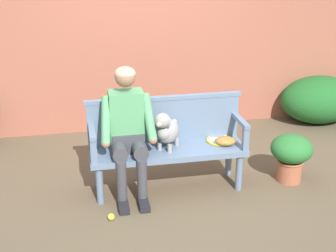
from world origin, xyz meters
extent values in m
plane|color=brown|center=(0.00, 0.00, 0.00)|extent=(40.00, 40.00, 0.00)
cube|color=#9E5642|center=(0.00, 1.90, 1.03)|extent=(8.00, 0.30, 2.07)
ellipsoid|color=#1E5B23|center=(2.49, 1.49, 0.33)|extent=(1.12, 0.85, 0.67)
cube|color=slate|center=(0.00, 0.00, 0.43)|extent=(1.60, 0.47, 0.06)
cylinder|color=slate|center=(-0.72, -0.17, 0.20)|extent=(0.07, 0.07, 0.40)
cylinder|color=slate|center=(0.72, -0.17, 0.20)|extent=(0.07, 0.07, 0.40)
cylinder|color=slate|center=(-0.72, 0.17, 0.20)|extent=(0.07, 0.07, 0.40)
cylinder|color=slate|center=(0.72, 0.17, 0.20)|extent=(0.07, 0.07, 0.40)
cube|color=slate|center=(0.00, 0.20, 0.69)|extent=(1.60, 0.05, 0.46)
cube|color=slate|center=(0.00, 0.20, 0.94)|extent=(1.64, 0.06, 0.04)
cube|color=slate|center=(-0.76, -0.19, 0.58)|extent=(0.06, 0.06, 0.24)
cube|color=slate|center=(-0.76, 0.00, 0.72)|extent=(0.06, 0.47, 0.04)
cube|color=slate|center=(0.76, -0.19, 0.58)|extent=(0.06, 0.06, 0.24)
cube|color=slate|center=(0.76, 0.00, 0.72)|extent=(0.06, 0.47, 0.04)
cube|color=black|center=(-0.51, -0.33, 0.04)|extent=(0.10, 0.24, 0.07)
cylinder|color=#3D3D42|center=(-0.51, -0.25, 0.27)|extent=(0.10, 0.10, 0.41)
cylinder|color=#3D3D42|center=(-0.51, -0.10, 0.54)|extent=(0.15, 0.30, 0.15)
cube|color=black|center=(-0.31, -0.33, 0.04)|extent=(0.10, 0.24, 0.07)
cylinder|color=#3D3D42|center=(-0.31, -0.25, 0.27)|extent=(0.10, 0.10, 0.41)
cylinder|color=#3D3D42|center=(-0.31, -0.10, 0.54)|extent=(0.15, 0.30, 0.15)
cube|color=#3D3D42|center=(-0.41, 0.05, 0.56)|extent=(0.32, 0.24, 0.20)
cube|color=#519960|center=(-0.41, 0.07, 0.82)|extent=(0.34, 0.22, 0.52)
cylinder|color=#519960|center=(-0.62, -0.04, 0.84)|extent=(0.14, 0.32, 0.44)
sphere|color=#936B4C|center=(-0.64, -0.15, 0.64)|extent=(0.09, 0.09, 0.09)
cylinder|color=#519960|center=(-0.20, -0.04, 0.84)|extent=(0.14, 0.32, 0.44)
sphere|color=#936B4C|center=(-0.18, -0.15, 0.64)|extent=(0.09, 0.09, 0.09)
sphere|color=#936B4C|center=(-0.41, 0.05, 1.23)|extent=(0.20, 0.20, 0.20)
ellipsoid|color=tan|center=(-0.41, 0.06, 1.26)|extent=(0.21, 0.21, 0.14)
cylinder|color=gray|center=(-0.09, -0.02, 0.50)|extent=(0.04, 0.04, 0.08)
cylinder|color=gray|center=(0.00, -0.08, 0.50)|extent=(0.04, 0.04, 0.08)
cylinder|color=gray|center=(0.01, 0.13, 0.50)|extent=(0.04, 0.04, 0.08)
cylinder|color=gray|center=(0.10, 0.06, 0.50)|extent=(0.04, 0.04, 0.08)
ellipsoid|color=gray|center=(0.01, 0.02, 0.64)|extent=(0.34, 0.36, 0.24)
sphere|color=gray|center=(-0.06, -0.06, 0.66)|extent=(0.14, 0.14, 0.14)
sphere|color=gray|center=(-0.07, -0.09, 0.81)|extent=(0.15, 0.15, 0.15)
ellipsoid|color=gray|center=(-0.11, -0.14, 0.79)|extent=(0.10, 0.11, 0.06)
ellipsoid|color=gray|center=(-0.12, -0.04, 0.80)|extent=(0.06, 0.06, 0.11)
ellipsoid|color=gray|center=(-0.02, -0.12, 0.80)|extent=(0.06, 0.06, 0.11)
sphere|color=gray|center=(0.09, 0.14, 0.69)|extent=(0.07, 0.07, 0.07)
torus|color=yellow|center=(0.58, 0.08, 0.47)|extent=(0.33, 0.33, 0.02)
cylinder|color=silver|center=(0.58, 0.08, 0.46)|extent=(0.25, 0.25, 0.00)
cube|color=yellow|center=(0.60, 0.24, 0.47)|extent=(0.04, 0.07, 0.02)
cylinder|color=black|center=(0.62, 0.38, 0.47)|extent=(0.06, 0.22, 0.03)
ellipsoid|color=#9E6B2D|center=(0.60, -0.03, 0.50)|extent=(0.24, 0.20, 0.09)
sphere|color=#CCDB33|center=(-0.65, -0.50, 0.03)|extent=(0.07, 0.07, 0.07)
cylinder|color=#A85B3D|center=(1.33, -0.09, 0.12)|extent=(0.26, 0.26, 0.23)
torus|color=#A85B3D|center=(1.33, -0.09, 0.23)|extent=(0.29, 0.29, 0.02)
ellipsoid|color=#286B2D|center=(1.33, -0.09, 0.38)|extent=(0.45, 0.45, 0.30)
camera|label=1|loc=(-0.86, -4.34, 2.48)|focal=50.54mm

